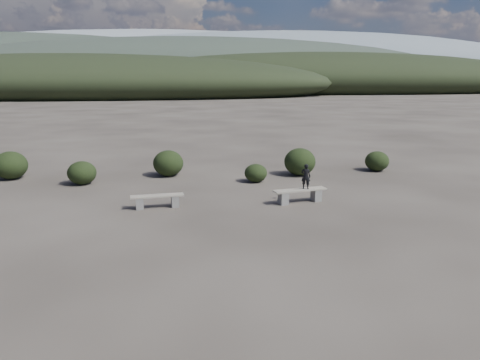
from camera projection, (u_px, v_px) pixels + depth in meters
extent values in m
plane|color=#302B25|center=(236.00, 251.00, 12.26)|extent=(1200.00, 1200.00, 0.00)
cube|color=slate|center=(140.00, 203.00, 16.01)|extent=(0.30, 0.38, 0.40)
cube|color=slate|center=(175.00, 201.00, 16.28)|extent=(0.30, 0.38, 0.40)
cube|color=gray|center=(157.00, 196.00, 16.10)|extent=(1.85, 0.61, 0.05)
cube|color=slate|center=(283.00, 198.00, 16.60)|extent=(0.35, 0.44, 0.44)
cube|color=slate|center=(316.00, 195.00, 17.03)|extent=(0.35, 0.44, 0.44)
cube|color=gray|center=(300.00, 190.00, 16.76)|extent=(2.01, 0.85, 0.05)
imported|color=black|center=(306.00, 176.00, 16.72)|extent=(0.39, 0.33, 0.91)
ellipsoid|color=black|center=(82.00, 173.00, 19.56)|extent=(1.19, 1.19, 0.98)
ellipsoid|color=black|center=(168.00, 163.00, 21.16)|extent=(1.37, 1.37, 1.17)
ellipsoid|color=black|center=(256.00, 173.00, 20.00)|extent=(0.97, 0.97, 0.78)
ellipsoid|color=black|center=(300.00, 162.00, 21.30)|extent=(1.42, 1.42, 1.25)
ellipsoid|color=black|center=(377.00, 161.00, 22.30)|extent=(1.13, 1.13, 0.94)
ellipsoid|color=black|center=(10.00, 165.00, 20.53)|extent=(1.45, 1.45, 1.22)
ellipsoid|color=black|center=(73.00, 83.00, 96.36)|extent=(110.00, 40.00, 12.00)
ellipsoid|color=black|center=(328.00, 80.00, 121.87)|extent=(120.00, 44.00, 14.00)
ellipsoid|color=#303A2F|center=(192.00, 72.00, 166.23)|extent=(190.00, 64.00, 24.00)
ellipsoid|color=slate|center=(297.00, 66.00, 308.27)|extent=(340.00, 110.00, 44.00)
ellipsoid|color=gray|center=(154.00, 65.00, 394.29)|extent=(460.00, 140.00, 56.00)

